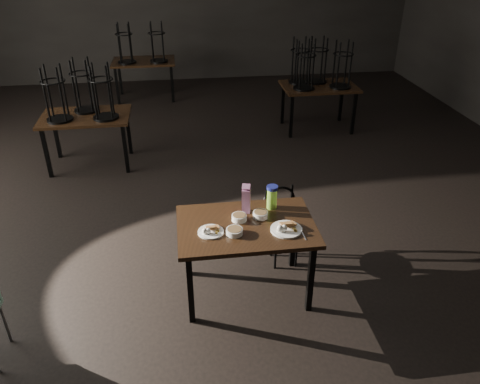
{
  "coord_description": "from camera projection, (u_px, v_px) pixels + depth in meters",
  "views": [
    {
      "loc": [
        -0.17,
        -4.54,
        3.01
      ],
      "look_at": [
        0.35,
        -0.79,
        0.85
      ],
      "focal_mm": 35.0,
      "sensor_mm": 36.0,
      "label": 1
    }
  ],
  "objects": [
    {
      "name": "room",
      "position": [
        184.0,
        12.0,
        4.26
      ],
      "size": [
        12.0,
        12.04,
        3.22
      ],
      "color": "black",
      "rests_on": "ground"
    },
    {
      "name": "water_bottle",
      "position": [
        272.0,
        197.0,
        4.25
      ],
      "size": [
        0.11,
        0.11,
        0.23
      ],
      "color": "#97E142",
      "rests_on": "main_table"
    },
    {
      "name": "bg_table_left",
      "position": [
        85.0,
        114.0,
        6.39
      ],
      "size": [
        1.2,
        0.8,
        1.48
      ],
      "color": "black",
      "rests_on": "ground"
    },
    {
      "name": "plate_left",
      "position": [
        211.0,
        231.0,
        3.95
      ],
      "size": [
        0.22,
        0.22,
        0.07
      ],
      "color": "white",
      "rests_on": "main_table"
    },
    {
      "name": "bentwood_chair",
      "position": [
        282.0,
        219.0,
        4.65
      ],
      "size": [
        0.4,
        0.4,
        0.79
      ],
      "rotation": [
        0.0,
        0.0,
        0.23
      ],
      "color": "black",
      "rests_on": "ground"
    },
    {
      "name": "plate_right",
      "position": [
        286.0,
        228.0,
        3.97
      ],
      "size": [
        0.27,
        0.27,
        0.09
      ],
      "color": "white",
      "rests_on": "main_table"
    },
    {
      "name": "bg_table_far",
      "position": [
        143.0,
        61.0,
        9.01
      ],
      "size": [
        1.2,
        0.8,
        1.48
      ],
      "color": "black",
      "rests_on": "ground"
    },
    {
      "name": "juice_carton",
      "position": [
        246.0,
        199.0,
        4.18
      ],
      "size": [
        0.09,
        0.09,
        0.29
      ],
      "color": "#8A196A",
      "rests_on": "main_table"
    },
    {
      "name": "spoon",
      "position": [
        301.0,
        229.0,
        4.0
      ],
      "size": [
        0.05,
        0.22,
        0.01
      ],
      "color": "silver",
      "rests_on": "main_table"
    },
    {
      "name": "main_table",
      "position": [
        246.0,
        232.0,
        4.11
      ],
      "size": [
        1.2,
        0.8,
        0.75
      ],
      "color": "black",
      "rests_on": "ground"
    },
    {
      "name": "bowl_big",
      "position": [
        234.0,
        231.0,
        3.93
      ],
      "size": [
        0.14,
        0.14,
        0.05
      ],
      "color": "white",
      "rests_on": "main_table"
    },
    {
      "name": "bowl_far",
      "position": [
        260.0,
        214.0,
        4.16
      ],
      "size": [
        0.13,
        0.13,
        0.05
      ],
      "color": "white",
      "rests_on": "main_table"
    },
    {
      "name": "bowl_near",
      "position": [
        239.0,
        217.0,
        4.11
      ],
      "size": [
        0.13,
        0.13,
        0.05
      ],
      "color": "white",
      "rests_on": "main_table"
    },
    {
      "name": "bg_table_right",
      "position": [
        318.0,
        82.0,
        7.6
      ],
      "size": [
        1.2,
        0.8,
        1.48
      ],
      "color": "black",
      "rests_on": "ground"
    }
  ]
}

